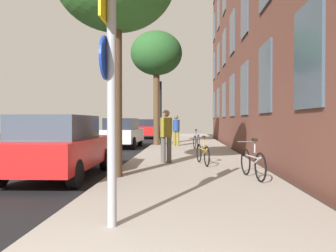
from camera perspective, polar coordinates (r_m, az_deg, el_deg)
The scene contains 15 objects.
ground_plane at distance 16.67m, azimuth -8.63°, elevation -4.25°, with size 41.80×41.80×0.00m, color #332D28.
road_asphalt at distance 17.21m, azimuth -15.51°, elevation -4.09°, with size 7.00×38.00×0.01m, color black.
sidewalk at distance 16.34m, azimuth 3.52°, elevation -4.13°, with size 4.20×38.00×0.12m, color #9E9389.
building_facade at distance 16.98m, azimuth 12.93°, elevation 20.26°, with size 0.56×27.00×14.21m.
sign_post at distance 4.35m, azimuth -10.03°, elevation 9.22°, with size 0.16×0.60×3.54m.
traffic_light at distance 19.76m, azimuth -1.56°, elevation 4.33°, with size 0.43×0.24×3.74m.
tree_far at distance 19.25m, azimuth -2.02°, elevation 12.26°, with size 2.94×2.94×6.49m.
bicycle_0 at distance 8.12m, azimuth 14.44°, elevation -6.18°, with size 0.43×1.63×0.95m.
bicycle_1 at distance 10.43m, azimuth 6.03°, elevation -4.71°, with size 0.47×1.65×0.90m.
bicycle_2 at distance 16.85m, azimuth 4.96°, elevation -2.52°, with size 0.51×1.72×0.95m.
pedestrian_0 at distance 10.74m, azimuth -0.32°, elevation -1.15°, with size 0.42×0.42×1.73m.
pedestrian_1 at distance 18.06m, azimuth 1.42°, elevation -0.42°, with size 0.51×0.51×1.68m.
car_0 at distance 9.02m, azimuth -18.34°, elevation -3.25°, with size 1.96×4.36×1.62m.
car_1 at distance 18.41m, azimuth -7.95°, elevation -1.14°, with size 1.92×4.17×1.62m.
car_2 at distance 28.21m, azimuth -3.46°, elevation -0.44°, with size 1.78×4.17×1.62m.
Camera 1 is at (0.91, -1.27, 1.49)m, focal length 35.21 mm.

